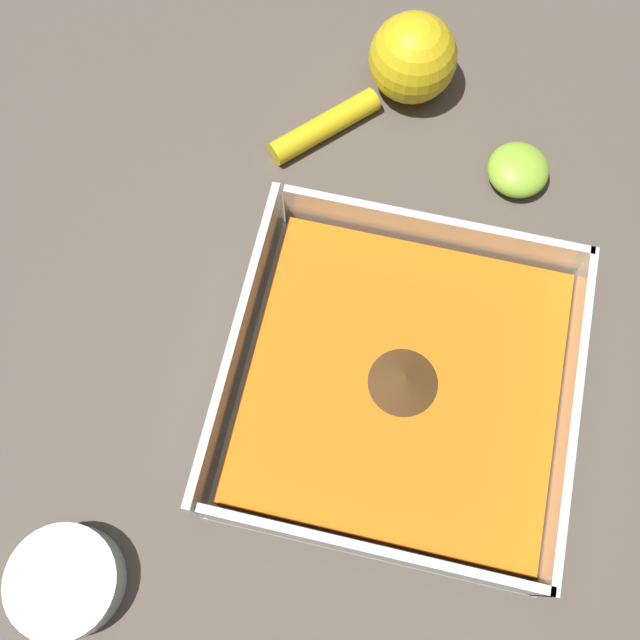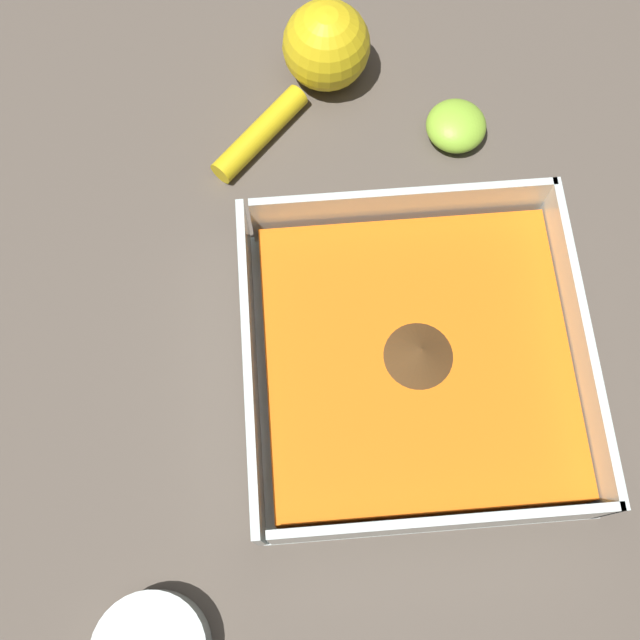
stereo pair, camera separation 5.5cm
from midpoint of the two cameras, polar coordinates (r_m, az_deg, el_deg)
ground_plane at (r=0.58m, az=4.26°, el=-3.37°), size 4.00×4.00×0.00m
square_dish at (r=0.56m, az=4.16°, el=-3.67°), size 0.24×0.24×0.07m
lemon_squeezer at (r=0.67m, az=-2.47°, el=19.32°), size 0.15×0.14×0.08m
lemon_half at (r=0.66m, az=7.93°, el=14.14°), size 0.05×0.05×0.03m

